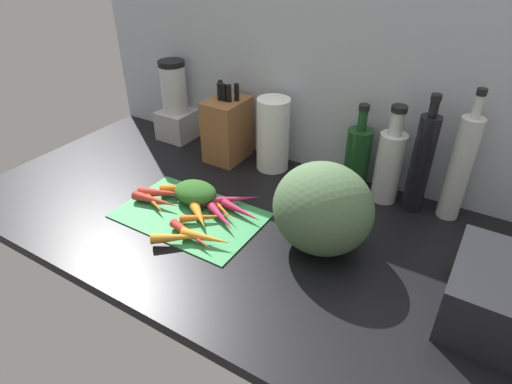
% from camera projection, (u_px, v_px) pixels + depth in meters
% --- Properties ---
extents(ground_plane, '(1.70, 0.80, 0.03)m').
position_uv_depth(ground_plane, '(256.00, 227.00, 1.19)').
color(ground_plane, black).
extents(wall_back, '(1.70, 0.03, 0.60)m').
position_uv_depth(wall_back, '(323.00, 77.00, 1.30)').
color(wall_back, '#ADB7C1').
rests_on(wall_back, ground_plane).
extents(cutting_board, '(0.40, 0.26, 0.01)m').
position_uv_depth(cutting_board, '(190.00, 215.00, 1.21)').
color(cutting_board, '#338C4C').
rests_on(cutting_board, ground_plane).
extents(carrot_0, '(0.14, 0.06, 0.03)m').
position_uv_depth(carrot_0, '(207.00, 238.00, 1.09)').
color(carrot_0, orange).
rests_on(carrot_0, cutting_board).
extents(carrot_1, '(0.13, 0.08, 0.03)m').
position_uv_depth(carrot_1, '(222.00, 218.00, 1.17)').
color(carrot_1, '#B2264C').
rests_on(carrot_1, cutting_board).
extents(carrot_2, '(0.13, 0.07, 0.02)m').
position_uv_depth(carrot_2, '(153.00, 201.00, 1.24)').
color(carrot_2, orange).
rests_on(carrot_2, cutting_board).
extents(carrot_3, '(0.15, 0.14, 0.03)m').
position_uv_depth(carrot_3, '(231.00, 199.00, 1.24)').
color(carrot_3, '#B2264C').
rests_on(carrot_3, cutting_board).
extents(carrot_4, '(0.15, 0.10, 0.03)m').
position_uv_depth(carrot_4, '(163.00, 193.00, 1.26)').
color(carrot_4, red).
rests_on(carrot_4, cutting_board).
extents(carrot_5, '(0.10, 0.09, 0.03)m').
position_uv_depth(carrot_5, '(199.00, 216.00, 1.17)').
color(carrot_5, orange).
rests_on(carrot_5, cutting_board).
extents(carrot_6, '(0.15, 0.06, 0.03)m').
position_uv_depth(carrot_6, '(191.00, 235.00, 1.10)').
color(carrot_6, red).
rests_on(carrot_6, cutting_board).
extents(carrot_7, '(0.14, 0.05, 0.02)m').
position_uv_depth(carrot_7, '(241.00, 212.00, 1.19)').
color(carrot_7, '#B2264C').
rests_on(carrot_7, cutting_board).
extents(carrot_8, '(0.15, 0.05, 0.03)m').
position_uv_depth(carrot_8, '(156.00, 201.00, 1.23)').
color(carrot_8, red).
rests_on(carrot_8, cutting_board).
extents(carrot_9, '(0.14, 0.12, 0.03)m').
position_uv_depth(carrot_9, '(186.00, 188.00, 1.29)').
color(carrot_9, orange).
rests_on(carrot_9, cutting_board).
extents(carrot_10, '(0.13, 0.11, 0.02)m').
position_uv_depth(carrot_10, '(207.00, 217.00, 1.17)').
color(carrot_10, orange).
rests_on(carrot_10, cutting_board).
extents(carrot_11, '(0.14, 0.11, 0.03)m').
position_uv_depth(carrot_11, '(181.00, 237.00, 1.09)').
color(carrot_11, orange).
rests_on(carrot_11, cutting_board).
extents(carrot_12, '(0.17, 0.10, 0.02)m').
position_uv_depth(carrot_12, '(219.00, 207.00, 1.22)').
color(carrot_12, orange).
rests_on(carrot_12, cutting_board).
extents(carrot_greens_pile, '(0.13, 0.10, 0.06)m').
position_uv_depth(carrot_greens_pile, '(195.00, 192.00, 1.25)').
color(carrot_greens_pile, '#2D6023').
rests_on(carrot_greens_pile, cutting_board).
extents(winter_squash, '(0.25, 0.22, 0.23)m').
position_uv_depth(winter_squash, '(323.00, 208.00, 1.04)').
color(winter_squash, '#4C6B47').
rests_on(winter_squash, ground_plane).
extents(knife_block, '(0.11, 0.15, 0.26)m').
position_uv_depth(knife_block, '(227.00, 129.00, 1.45)').
color(knife_block, brown).
rests_on(knife_block, ground_plane).
extents(blender_appliance, '(0.12, 0.12, 0.29)m').
position_uv_depth(blender_appliance, '(176.00, 106.00, 1.57)').
color(blender_appliance, '#B2B2B7').
rests_on(blender_appliance, ground_plane).
extents(paper_towel_roll, '(0.10, 0.10, 0.24)m').
position_uv_depth(paper_towel_roll, '(273.00, 135.00, 1.38)').
color(paper_towel_roll, white).
rests_on(paper_towel_roll, ground_plane).
extents(bottle_0, '(0.07, 0.07, 0.27)m').
position_uv_depth(bottle_0, '(357.00, 157.00, 1.29)').
color(bottle_0, '#19421E').
rests_on(bottle_0, ground_plane).
extents(bottle_1, '(0.08, 0.08, 0.29)m').
position_uv_depth(bottle_1, '(389.00, 164.00, 1.22)').
color(bottle_1, silver).
rests_on(bottle_1, ground_plane).
extents(bottle_2, '(0.06, 0.06, 0.34)m').
position_uv_depth(bottle_2, '(421.00, 163.00, 1.16)').
color(bottle_2, black).
rests_on(bottle_2, ground_plane).
extents(bottle_3, '(0.06, 0.06, 0.37)m').
position_uv_depth(bottle_3, '(460.00, 168.00, 1.13)').
color(bottle_3, silver).
rests_on(bottle_3, ground_plane).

